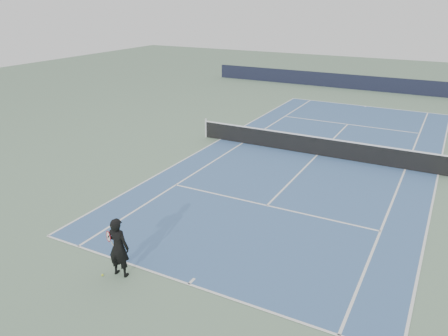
% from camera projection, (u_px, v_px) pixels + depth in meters
% --- Properties ---
extents(ground, '(80.00, 80.00, 0.00)m').
position_uv_depth(ground, '(317.00, 155.00, 21.68)').
color(ground, slate).
extents(court_surface, '(10.97, 23.77, 0.01)m').
position_uv_depth(court_surface, '(317.00, 155.00, 21.67)').
color(court_surface, '#3D5F90').
rests_on(court_surface, ground).
extents(tennis_net, '(12.90, 0.10, 1.07)m').
position_uv_depth(tennis_net, '(318.00, 146.00, 21.49)').
color(tennis_net, silver).
rests_on(tennis_net, ground).
extents(windscreen_far, '(30.00, 0.25, 1.20)m').
position_uv_depth(windscreen_far, '(381.00, 84.00, 36.15)').
color(windscreen_far, black).
rests_on(windscreen_far, ground).
extents(tennis_player, '(0.81, 0.55, 1.78)m').
position_uv_depth(tennis_player, '(118.00, 247.00, 12.03)').
color(tennis_player, black).
rests_on(tennis_player, ground).
extents(tennis_ball, '(0.06, 0.06, 0.06)m').
position_uv_depth(tennis_ball, '(102.00, 275.00, 12.27)').
color(tennis_ball, '#D0E22E').
rests_on(tennis_ball, ground).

